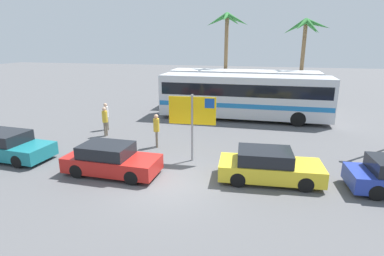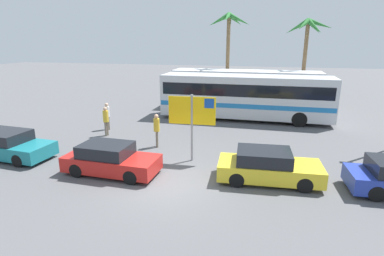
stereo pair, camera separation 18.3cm
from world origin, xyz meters
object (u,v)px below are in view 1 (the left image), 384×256
at_px(ferry_sign, 193,113).
at_px(pedestrian_crossing_lot, 156,128).
at_px(car_teal, 7,146).
at_px(pedestrian_near_sign, 106,114).
at_px(bus_front_coach, 244,95).
at_px(car_red, 111,160).
at_px(bus_rear_coach, 243,87).
at_px(pedestrian_by_bus, 105,119).
at_px(car_yellow, 269,166).

bearing_deg(ferry_sign, pedestrian_crossing_lot, 145.10).
distance_m(car_teal, pedestrian_near_sign, 6.10).
bearing_deg(ferry_sign, bus_front_coach, 75.73).
relative_size(car_red, pedestrian_near_sign, 2.33).
relative_size(car_teal, car_red, 1.08).
xyz_separation_m(bus_rear_coach, pedestrian_by_bus, (-7.41, -9.80, -0.74)).
relative_size(bus_rear_coach, car_red, 2.95).
relative_size(bus_rear_coach, pedestrian_by_bus, 6.79).
xyz_separation_m(bus_front_coach, pedestrian_near_sign, (-8.32, -4.91, -0.75)).
bearing_deg(car_yellow, bus_rear_coach, 94.77).
distance_m(pedestrian_by_bus, pedestrian_crossing_lot, 3.87).
distance_m(bus_rear_coach, ferry_sign, 12.54).
bearing_deg(car_yellow, car_red, -176.45).
relative_size(ferry_sign, pedestrian_crossing_lot, 1.76).
relative_size(car_red, pedestrian_crossing_lot, 2.25).
bearing_deg(pedestrian_crossing_lot, car_teal, 7.19).
bearing_deg(car_red, pedestrian_by_bus, 122.39).
height_order(car_red, pedestrian_crossing_lot, pedestrian_crossing_lot).
height_order(pedestrian_by_bus, pedestrian_crossing_lot, pedestrian_crossing_lot).
bearing_deg(car_red, bus_front_coach, 68.28).
height_order(bus_front_coach, car_red, bus_front_coach).
xyz_separation_m(bus_front_coach, pedestrian_by_bus, (-7.73, -6.12, -0.74)).
bearing_deg(ferry_sign, pedestrian_by_bus, 152.97).
height_order(ferry_sign, car_red, ferry_sign).
xyz_separation_m(car_teal, pedestrian_by_bus, (2.84, 4.44, 0.41)).
xyz_separation_m(bus_front_coach, car_yellow, (1.78, -10.22, -1.15)).
bearing_deg(car_teal, pedestrian_crossing_lot, 30.30).
bearing_deg(pedestrian_by_bus, pedestrian_crossing_lot, -15.83).
xyz_separation_m(ferry_sign, pedestrian_near_sign, (-6.62, 3.87, -1.29)).
relative_size(pedestrian_by_bus, pedestrian_near_sign, 1.01).
distance_m(bus_front_coach, car_teal, 14.99).
height_order(bus_front_coach, pedestrian_crossing_lot, bus_front_coach).
bearing_deg(bus_rear_coach, car_teal, -125.75).
bearing_deg(car_teal, ferry_sign, 15.29).
xyz_separation_m(bus_front_coach, ferry_sign, (-1.70, -8.77, 0.54)).
distance_m(ferry_sign, car_red, 4.20).
relative_size(car_teal, pedestrian_crossing_lot, 2.44).
distance_m(ferry_sign, car_teal, 9.21).
bearing_deg(car_yellow, pedestrian_by_bus, 152.88).
relative_size(bus_front_coach, ferry_sign, 3.75).
height_order(ferry_sign, car_teal, ferry_sign).
xyz_separation_m(ferry_sign, car_yellow, (3.48, -1.45, -1.69)).
distance_m(car_red, pedestrian_by_bus, 5.77).
relative_size(bus_front_coach, car_red, 2.95).
distance_m(ferry_sign, car_yellow, 4.13).
bearing_deg(pedestrian_crossing_lot, car_red, 59.62).
bearing_deg(car_teal, car_yellow, 5.47).
bearing_deg(pedestrian_by_bus, bus_rear_coach, 55.19).
bearing_deg(bus_front_coach, car_red, -113.40).
bearing_deg(pedestrian_by_bus, ferry_sign, -21.44).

